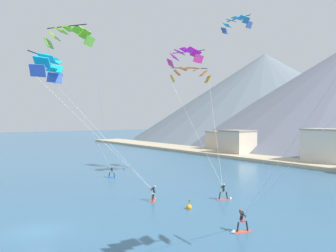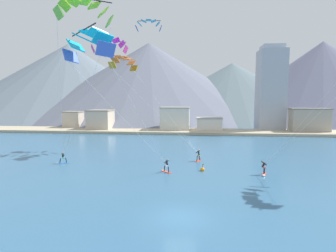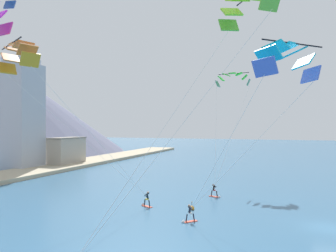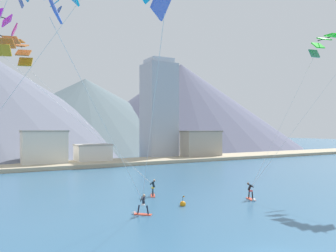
# 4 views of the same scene
# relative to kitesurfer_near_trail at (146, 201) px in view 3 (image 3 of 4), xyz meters

# --- Properties ---
(ground_plane) EXTENTS (400.00, 400.00, 0.00)m
(ground_plane) POSITION_rel_kitesurfer_near_trail_xyz_m (-1.73, -18.85, -0.57)
(ground_plane) COLOR #336084
(kitesurfer_near_trail) EXTENTS (1.10, 1.75, 1.83)m
(kitesurfer_near_trail) POSITION_rel_kitesurfer_near_trail_xyz_m (0.00, 0.00, 0.00)
(kitesurfer_near_trail) COLOR #E54C33
(kitesurfer_near_trail) RESTS_ON ground
(kitesurfer_mid_center) EXTENTS (1.52, 1.50, 1.73)m
(kitesurfer_mid_center) POSITION_rel_kitesurfer_near_trail_xyz_m (-4.25, -6.33, -0.07)
(kitesurfer_mid_center) COLOR #E54C33
(kitesurfer_mid_center) RESTS_ON ground
(kitesurfer_far_left) EXTENTS (0.93, 1.78, 1.79)m
(kitesurfer_far_left) POSITION_rel_kitesurfer_near_trail_xyz_m (7.66, -6.54, -0.02)
(kitesurfer_far_left) COLOR #E54C33
(kitesurfer_far_left) RESTS_ON ground
(parafoil_kite_near_lead) EXTENTS (10.20, 11.30, 17.49)m
(parafoil_kite_near_lead) POSITION_rel_kitesurfer_near_trail_xyz_m (-11.52, -12.60, 17.21)
(parafoil_kite_near_lead) COLOR #5FB735
(parafoil_kite_near_trail) EXTENTS (14.58, 9.30, 14.94)m
(parafoil_kite_near_trail) POSITION_rel_kitesurfer_near_trail_xyz_m (-12.76, 6.16, 14.80)
(parafoil_kite_near_trail) COLOR #C18C1C
(parafoil_kite_mid_center) EXTENTS (8.76, 11.15, 13.84)m
(parafoil_kite_mid_center) POSITION_rel_kitesurfer_near_trail_xyz_m (-10.05, -15.29, 13.50)
(parafoil_kite_mid_center) COLOR blue
(parafoil_kite_far_left) EXTENTS (13.04, 5.79, 16.84)m
(parafoil_kite_far_left) POSITION_rel_kitesurfer_near_trail_xyz_m (19.94, -6.89, 16.64)
(parafoil_kite_far_left) COLOR #388D68
(race_marker_buoy) EXTENTS (0.56, 0.56, 1.02)m
(race_marker_buoy) POSITION_rel_kitesurfer_near_trail_xyz_m (0.39, -5.39, -0.41)
(race_marker_buoy) COLOR orange
(race_marker_buoy) RESTS_ON ground
(shore_building_quay_east) EXTENTS (9.78, 4.37, 6.66)m
(shore_building_quay_east) POSITION_rel_kitesurfer_near_trail_xyz_m (28.93, 33.00, 2.77)
(shore_building_quay_east) COLOR #A89E8E
(shore_building_quay_east) RESTS_ON ground
(highrise_tower) EXTENTS (7.00, 7.00, 23.69)m
(highrise_tower) POSITION_rel_kitesurfer_near_trail_xyz_m (20.32, 38.12, 11.06)
(highrise_tower) COLOR #A8ADB7
(highrise_tower) RESTS_ON ground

